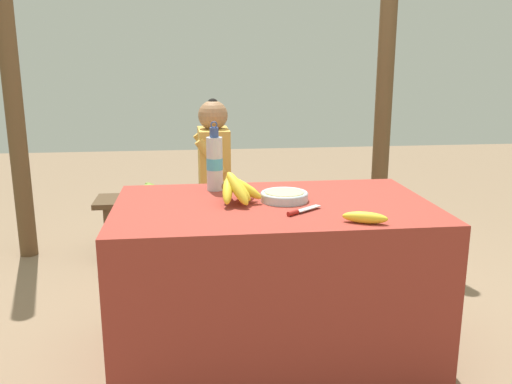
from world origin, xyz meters
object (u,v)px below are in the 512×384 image
water_bottle (215,162)px  seated_vendor (207,167)px  serving_bowl (284,196)px  banana_bunch_green (150,189)px  knife (299,211)px  support_post_near (12,88)px  banana_bunch_ripe (236,187)px  wooden_bench (209,206)px  loose_banana_front (365,218)px  support_post_far (385,86)px

water_bottle → seated_vendor: (-0.01, 1.07, -0.23)m
serving_bowl → banana_bunch_green: size_ratio=0.81×
knife → support_post_near: (-1.59, 1.70, 0.42)m
banana_bunch_ripe → wooden_bench: 1.43m
wooden_bench → loose_banana_front: bearing=-72.4°
loose_banana_front → support_post_far: support_post_far is taller
serving_bowl → support_post_far: size_ratio=0.09×
serving_bowl → seated_vendor: size_ratio=0.19×
wooden_bench → seated_vendor: 0.28m
water_bottle → loose_banana_front: size_ratio=1.87×
banana_bunch_ripe → water_bottle: water_bottle is taller
knife → seated_vendor: 1.56m
wooden_bench → knife: bearing=-78.3°
serving_bowl → knife: serving_bowl is taller
knife → seated_vendor: (-0.33, 1.52, -0.11)m
seated_vendor → serving_bowl: bearing=101.7°
wooden_bench → support_post_far: (1.27, 0.15, 0.81)m
banana_bunch_green → loose_banana_front: bearing=-61.3°
banana_bunch_green → serving_bowl: bearing=-62.8°
banana_bunch_green → wooden_bench: bearing=0.4°
support_post_near → loose_banana_front: bearing=-45.8°
seated_vendor → banana_bunch_green: (-0.39, 0.03, -0.15)m
serving_bowl → knife: size_ratio=1.28×
water_bottle → seated_vendor: seated_vendor is taller
serving_bowl → knife: (0.03, -0.21, -0.01)m
water_bottle → knife: 0.57m
water_bottle → wooden_bench: 1.21m
knife → serving_bowl: bearing=59.3°
knife → wooden_bench: size_ratio=0.11×
wooden_bench → seated_vendor: (-0.01, -0.03, 0.28)m
banana_bunch_ripe → support_post_far: (1.19, 1.50, 0.36)m
support_post_near → seated_vendor: bearing=-8.3°
seated_vendor → support_post_far: (1.28, 0.18, 0.53)m
wooden_bench → banana_bunch_ripe: bearing=-86.5°
support_post_far → seated_vendor: bearing=-171.8°
wooden_bench → banana_bunch_green: (-0.39, -0.00, 0.13)m
knife → support_post_near: 2.37m
water_bottle → knife: size_ratio=2.00×
support_post_near → wooden_bench: bearing=-6.8°
banana_bunch_ripe → wooden_bench: bearing=93.5°
loose_banana_front → banana_bunch_green: 1.97m
loose_banana_front → wooden_bench: bearing=107.6°
banana_bunch_green → seated_vendor: bearing=-4.5°
support_post_near → support_post_far: 2.54m
banana_bunch_ripe → support_post_far: support_post_far is taller
banana_bunch_green → banana_bunch_ripe: bearing=-70.6°
banana_bunch_green → support_post_near: support_post_near is taller
knife → support_post_far: bearing=22.9°
knife → support_post_far: size_ratio=0.07×
knife → banana_bunch_ripe: bearing=102.5°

